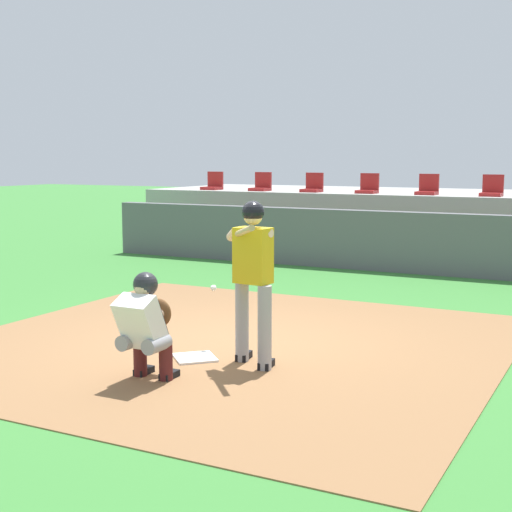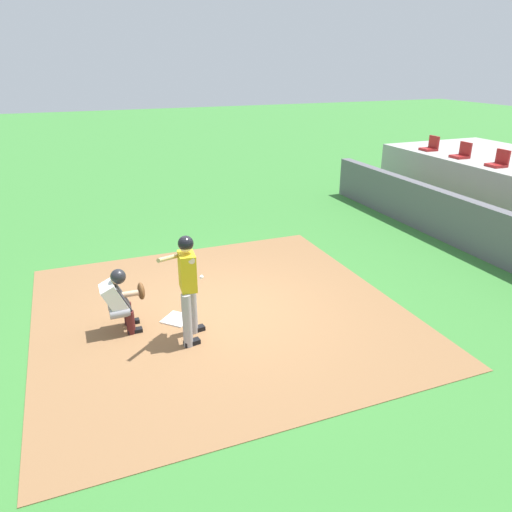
{
  "view_description": "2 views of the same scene",
  "coord_description": "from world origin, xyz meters",
  "px_view_note": "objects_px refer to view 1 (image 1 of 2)",
  "views": [
    {
      "loc": [
        4.3,
        -7.62,
        2.26
      ],
      "look_at": [
        0.0,
        0.7,
        1.0
      ],
      "focal_mm": 51.55,
      "sensor_mm": 36.0,
      "label": 1
    },
    {
      "loc": [
        7.44,
        -2.25,
        4.26
      ],
      "look_at": [
        0.0,
        0.7,
        1.0
      ],
      "focal_mm": 33.84,
      "sensor_mm": 36.0,
      "label": 2
    }
  ],
  "objects_px": {
    "batter_at_plate": "(252,272)",
    "home_plate": "(195,358)",
    "stadium_seat_1": "(261,186)",
    "stadium_seat_4": "(428,189)",
    "stadium_seat_5": "(492,190)",
    "stadium_seat_2": "(313,187)",
    "stadium_seat_3": "(368,188)",
    "catcher_crouched": "(146,323)",
    "stadium_seat_0": "(213,185)"
  },
  "relations": [
    {
      "from": "home_plate",
      "to": "catcher_crouched",
      "type": "distance_m",
      "value": 1.07
    },
    {
      "from": "home_plate",
      "to": "stadium_seat_0",
      "type": "relative_size",
      "value": 0.92
    },
    {
      "from": "catcher_crouched",
      "to": "stadium_seat_0",
      "type": "height_order",
      "value": "stadium_seat_0"
    },
    {
      "from": "catcher_crouched",
      "to": "stadium_seat_0",
      "type": "xyz_separation_m",
      "value": [
        -5.77,
        11.08,
        0.93
      ]
    },
    {
      "from": "stadium_seat_0",
      "to": "stadium_seat_5",
      "type": "distance_m",
      "value": 7.22
    },
    {
      "from": "batter_at_plate",
      "to": "stadium_seat_2",
      "type": "relative_size",
      "value": 3.76
    },
    {
      "from": "stadium_seat_1",
      "to": "stadium_seat_4",
      "type": "relative_size",
      "value": 1.0
    },
    {
      "from": "stadium_seat_1",
      "to": "stadium_seat_2",
      "type": "relative_size",
      "value": 1.0
    },
    {
      "from": "stadium_seat_0",
      "to": "stadium_seat_1",
      "type": "bearing_deg",
      "value": 0.0
    },
    {
      "from": "stadium_seat_1",
      "to": "stadium_seat_4",
      "type": "bearing_deg",
      "value": 0.0
    },
    {
      "from": "catcher_crouched",
      "to": "stadium_seat_4",
      "type": "relative_size",
      "value": 3.66
    },
    {
      "from": "stadium_seat_3",
      "to": "catcher_crouched",
      "type": "bearing_deg",
      "value": -82.61
    },
    {
      "from": "stadium_seat_1",
      "to": "batter_at_plate",
      "type": "bearing_deg",
      "value": -63.55
    },
    {
      "from": "batter_at_plate",
      "to": "home_plate",
      "type": "bearing_deg",
      "value": -173.53
    },
    {
      "from": "catcher_crouched",
      "to": "stadium_seat_5",
      "type": "distance_m",
      "value": 11.21
    },
    {
      "from": "stadium_seat_4",
      "to": "stadium_seat_5",
      "type": "distance_m",
      "value": 1.44
    },
    {
      "from": "stadium_seat_3",
      "to": "stadium_seat_4",
      "type": "xyz_separation_m",
      "value": [
        1.44,
        0.0,
        0.0
      ]
    },
    {
      "from": "catcher_crouched",
      "to": "stadium_seat_0",
      "type": "relative_size",
      "value": 3.66
    },
    {
      "from": "catcher_crouched",
      "to": "stadium_seat_4",
      "type": "height_order",
      "value": "stadium_seat_4"
    },
    {
      "from": "stadium_seat_3",
      "to": "stadium_seat_2",
      "type": "bearing_deg",
      "value": 180.0
    },
    {
      "from": "stadium_seat_1",
      "to": "stadium_seat_2",
      "type": "height_order",
      "value": "same"
    },
    {
      "from": "stadium_seat_0",
      "to": "stadium_seat_2",
      "type": "height_order",
      "value": "same"
    },
    {
      "from": "stadium_seat_4",
      "to": "batter_at_plate",
      "type": "bearing_deg",
      "value": -86.09
    },
    {
      "from": "home_plate",
      "to": "stadium_seat_5",
      "type": "distance_m",
      "value": 10.39
    },
    {
      "from": "stadium_seat_1",
      "to": "stadium_seat_5",
      "type": "bearing_deg",
      "value": 0.0
    },
    {
      "from": "stadium_seat_2",
      "to": "home_plate",
      "type": "bearing_deg",
      "value": -74.16
    },
    {
      "from": "home_plate",
      "to": "stadium_seat_4",
      "type": "height_order",
      "value": "stadium_seat_4"
    },
    {
      "from": "home_plate",
      "to": "catcher_crouched",
      "type": "bearing_deg",
      "value": -90.42
    },
    {
      "from": "stadium_seat_1",
      "to": "stadium_seat_3",
      "type": "distance_m",
      "value": 2.89
    },
    {
      "from": "stadium_seat_1",
      "to": "stadium_seat_3",
      "type": "bearing_deg",
      "value": 0.0
    },
    {
      "from": "catcher_crouched",
      "to": "stadium_seat_0",
      "type": "bearing_deg",
      "value": 117.52
    },
    {
      "from": "stadium_seat_0",
      "to": "stadium_seat_3",
      "type": "bearing_deg",
      "value": 0.0
    },
    {
      "from": "home_plate",
      "to": "stadium_seat_5",
      "type": "relative_size",
      "value": 0.92
    },
    {
      "from": "stadium_seat_0",
      "to": "stadium_seat_4",
      "type": "xyz_separation_m",
      "value": [
        5.78,
        0.0,
        0.0
      ]
    },
    {
      "from": "stadium_seat_3",
      "to": "stadium_seat_4",
      "type": "distance_m",
      "value": 1.44
    },
    {
      "from": "catcher_crouched",
      "to": "stadium_seat_1",
      "type": "xyz_separation_m",
      "value": [
        -4.33,
        11.08,
        0.93
      ]
    },
    {
      "from": "stadium_seat_1",
      "to": "stadium_seat_2",
      "type": "xyz_separation_m",
      "value": [
        1.44,
        0.0,
        0.0
      ]
    },
    {
      "from": "batter_at_plate",
      "to": "catcher_crouched",
      "type": "xyz_separation_m",
      "value": [
        -0.7,
        -0.98,
        -0.43
      ]
    },
    {
      "from": "home_plate",
      "to": "stadium_seat_3",
      "type": "xyz_separation_m",
      "value": [
        -1.44,
        10.18,
        1.51
      ]
    },
    {
      "from": "stadium_seat_5",
      "to": "stadium_seat_0",
      "type": "bearing_deg",
      "value": 180.0
    },
    {
      "from": "batter_at_plate",
      "to": "stadium_seat_5",
      "type": "bearing_deg",
      "value": 85.73
    },
    {
      "from": "batter_at_plate",
      "to": "stadium_seat_1",
      "type": "xyz_separation_m",
      "value": [
        -5.02,
        10.1,
        0.5
      ]
    },
    {
      "from": "batter_at_plate",
      "to": "stadium_seat_5",
      "type": "height_order",
      "value": "stadium_seat_5"
    },
    {
      "from": "stadium_seat_2",
      "to": "stadium_seat_3",
      "type": "relative_size",
      "value": 1.0
    },
    {
      "from": "stadium_seat_5",
      "to": "stadium_seat_1",
      "type": "bearing_deg",
      "value": 180.0
    },
    {
      "from": "catcher_crouched",
      "to": "stadium_seat_2",
      "type": "xyz_separation_m",
      "value": [
        -2.88,
        11.08,
        0.93
      ]
    },
    {
      "from": "stadium_seat_0",
      "to": "stadium_seat_5",
      "type": "bearing_deg",
      "value": 0.0
    },
    {
      "from": "stadium_seat_2",
      "to": "stadium_seat_0",
      "type": "bearing_deg",
      "value": 180.0
    },
    {
      "from": "stadium_seat_1",
      "to": "stadium_seat_0",
      "type": "bearing_deg",
      "value": 180.0
    },
    {
      "from": "batter_at_plate",
      "to": "catcher_crouched",
      "type": "distance_m",
      "value": 1.28
    }
  ]
}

